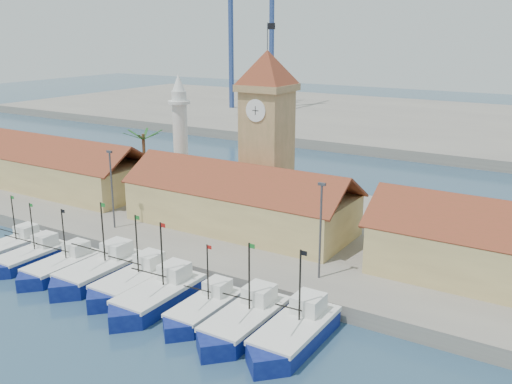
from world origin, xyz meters
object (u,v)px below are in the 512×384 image
Objects in this scene: boat_0 at (10,248)px; minaret at (180,134)px; boat_4 at (132,284)px; clock_tower at (267,129)px.

minaret reaches higher than boat_0.
minaret is at bearing 119.69° from boat_4.
boat_4 is 0.44× the size of clock_tower.
minaret reaches higher than boat_4.
boat_4 is at bearing -91.91° from clock_tower.
boat_0 is 17.70m from boat_4.
minaret is at bearing 82.16° from boat_0.
boat_0 is at bearing -97.84° from minaret.
boat_4 is (17.69, 0.19, 0.09)m from boat_0.
boat_4 is at bearing -60.31° from minaret.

